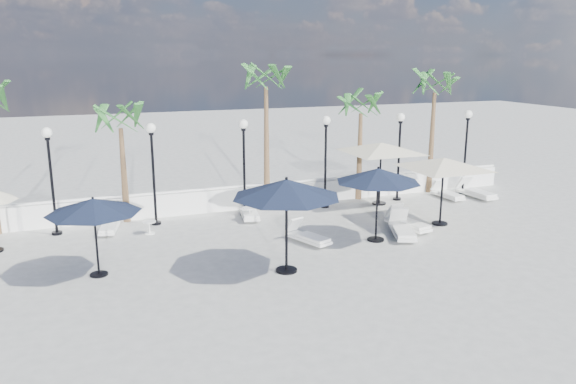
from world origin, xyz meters
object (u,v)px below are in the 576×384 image
object	(u,v)px
lounger_3	(249,212)
lounger_8	(476,192)
lounger_2	(110,226)
lounger_5	(308,236)
lounger_6	(447,194)
lounger_4	(402,229)
parasol_cream_sq_a	(381,143)
parasol_cream_sq_b	(444,158)
parasol_navy_mid	(286,189)
parasol_navy_right	(378,176)
lounger_7	(407,222)
parasol_navy_left	(93,206)

from	to	relation	value
lounger_3	lounger_8	bearing A→B (deg)	6.77
lounger_2	lounger_5	world-z (taller)	lounger_5
lounger_5	lounger_6	size ratio (longest dim) A/B	1.04
lounger_4	lounger_8	xyz separation A→B (m)	(6.09, 3.66, -0.00)
parasol_cream_sq_a	parasol_cream_sq_b	bearing A→B (deg)	-78.87
parasol_navy_mid	parasol_navy_right	xyz separation A→B (m)	(3.89, 1.59, -0.23)
parasol_cream_sq_a	parasol_cream_sq_b	size ratio (longest dim) A/B	1.06
parasol_cream_sq_a	lounger_2	bearing A→B (deg)	179.67
lounger_6	parasol_cream_sq_a	size ratio (longest dim) A/B	0.31
parasol_cream_sq_a	lounger_3	bearing A→B (deg)	-179.84
lounger_7	parasol_cream_sq_a	xyz separation A→B (m)	(0.79, 3.48, 2.41)
lounger_6	lounger_5	bearing A→B (deg)	-160.65
lounger_4	lounger_8	world-z (taller)	lounger_4
lounger_7	parasol_cream_sq_a	world-z (taller)	parasol_cream_sq_a
lounger_3	parasol_navy_right	bearing A→B (deg)	-42.69
parasol_navy_left	parasol_cream_sq_b	xyz separation A→B (m)	(12.34, 0.79, 0.46)
lounger_5	lounger_2	bearing A→B (deg)	127.76
lounger_6	parasol_navy_left	bearing A→B (deg)	-168.44
lounger_6	lounger_8	xyz separation A→B (m)	(1.32, -0.30, 0.04)
lounger_5	lounger_4	bearing A→B (deg)	-30.44
lounger_8	lounger_2	bearing A→B (deg)	173.45
lounger_2	lounger_5	xyz separation A→B (m)	(6.27, -3.71, 0.01)
lounger_3	lounger_6	size ratio (longest dim) A/B	1.10
lounger_7	parasol_cream_sq_a	size ratio (longest dim) A/B	0.35
lounger_3	parasol_cream_sq_b	bearing A→B (deg)	-18.23
lounger_2	parasol_cream_sq_a	world-z (taller)	parasol_cream_sq_a
lounger_5	parasol_navy_left	size ratio (longest dim) A/B	0.69
lounger_3	lounger_8	size ratio (longest dim) A/B	0.94
parasol_cream_sq_a	lounger_8	bearing A→B (deg)	-6.25
lounger_8	lounger_3	bearing A→B (deg)	172.83
parasol_cream_sq_a	parasol_cream_sq_b	distance (m)	3.50
lounger_3	lounger_4	world-z (taller)	lounger_4
lounger_6	lounger_7	xyz separation A→B (m)	(-4.13, -3.27, 0.02)
lounger_2	parasol_navy_mid	xyz separation A→B (m)	(4.67, -5.91, 2.31)
lounger_4	parasol_navy_right	size ratio (longest dim) A/B	0.74
parasol_navy_left	parasol_cream_sq_a	xyz separation A→B (m)	(11.66, 4.22, 0.57)
parasol_navy_mid	parasol_cream_sq_a	xyz separation A→B (m)	(6.43, 5.85, 0.13)
parasol_cream_sq_b	lounger_8	bearing A→B (deg)	36.27
parasol_navy_left	parasol_navy_mid	size ratio (longest dim) A/B	0.84
lounger_3	parasol_navy_left	size ratio (longest dim) A/B	0.73
parasol_navy_left	parasol_cream_sq_b	distance (m)	12.37
lounger_7	lounger_8	bearing A→B (deg)	17.93
lounger_5	lounger_8	size ratio (longest dim) A/B	0.89
lounger_6	parasol_navy_right	world-z (taller)	parasol_navy_right
lounger_7	parasol_navy_mid	distance (m)	6.53
parasol_navy_left	lounger_3	bearing A→B (deg)	35.84
parasol_navy_mid	parasol_cream_sq_a	world-z (taller)	parasol_navy_mid
lounger_5	parasol_navy_left	xyz separation A→B (m)	(-6.83, -0.58, 1.86)
lounger_6	parasol_navy_right	distance (m)	7.44
parasol_navy_right	parasol_cream_sq_b	xyz separation A→B (m)	(3.22, 0.82, 0.26)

